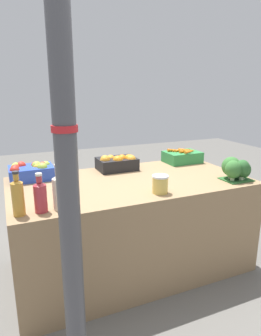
# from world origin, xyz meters

# --- Properties ---
(ground_plane) EXTENTS (10.00, 10.00, 0.00)m
(ground_plane) POSITION_xyz_m (0.00, 0.00, 0.00)
(ground_plane) COLOR #605E59
(market_table) EXTENTS (1.84, 0.96, 0.75)m
(market_table) POSITION_xyz_m (0.00, 0.00, 0.38)
(market_table) COLOR #937551
(market_table) RESTS_ON ground_plane
(support_pole) EXTENTS (0.12, 0.12, 2.34)m
(support_pole) POSITION_xyz_m (-0.64, -0.77, 1.17)
(support_pole) COLOR #4C4C51
(support_pole) RESTS_ON ground_plane
(apple_crate) EXTENTS (0.33, 0.24, 0.14)m
(apple_crate) POSITION_xyz_m (-0.71, 0.34, 0.82)
(apple_crate) COLOR #2847B7
(apple_crate) RESTS_ON market_table
(orange_crate) EXTENTS (0.33, 0.24, 0.15)m
(orange_crate) POSITION_xyz_m (0.02, 0.33, 0.82)
(orange_crate) COLOR black
(orange_crate) RESTS_ON market_table
(carrot_crate) EXTENTS (0.33, 0.24, 0.13)m
(carrot_crate) POSITION_xyz_m (0.70, 0.34, 0.81)
(carrot_crate) COLOR #2D8442
(carrot_crate) RESTS_ON market_table
(broccoli_pile) EXTENTS (0.23, 0.20, 0.18)m
(broccoli_pile) POSITION_xyz_m (0.76, -0.32, 0.85)
(broccoli_pile) COLOR #2D602D
(broccoli_pile) RESTS_ON market_table
(juice_bottle_amber) EXTENTS (0.07, 0.07, 0.26)m
(juice_bottle_amber) POSITION_xyz_m (-0.85, -0.36, 0.87)
(juice_bottle_amber) COLOR gold
(juice_bottle_amber) RESTS_ON market_table
(juice_bottle_ruby) EXTENTS (0.07, 0.07, 0.24)m
(juice_bottle_ruby) POSITION_xyz_m (-0.72, -0.36, 0.85)
(juice_bottle_ruby) COLOR #B2333D
(juice_bottle_ruby) RESTS_ON market_table
(juice_bottle_cloudy) EXTENTS (0.07, 0.07, 0.28)m
(juice_bottle_cloudy) POSITION_xyz_m (-0.62, -0.36, 0.87)
(juice_bottle_cloudy) COLOR beige
(juice_bottle_cloudy) RESTS_ON market_table
(pickle_jar) EXTENTS (0.11, 0.11, 0.13)m
(pickle_jar) POSITION_xyz_m (0.07, -0.35, 0.82)
(pickle_jar) COLOR #DBBC56
(pickle_jar) RESTS_ON market_table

